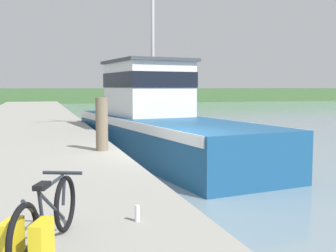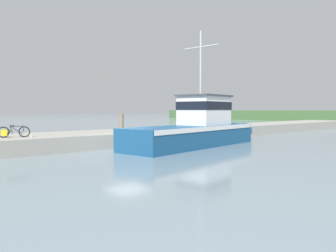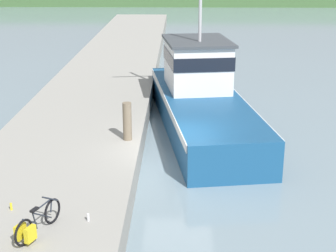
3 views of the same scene
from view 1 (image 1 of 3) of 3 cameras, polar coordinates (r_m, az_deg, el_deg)
name	(u,v)px [view 1 (image 1 of 3)]	position (r m, az deg, el deg)	size (l,w,h in m)	color
ground_plane	(178,189)	(10.92, 1.35, -8.47)	(320.00, 320.00, 0.00)	gray
dock_pier	(10,180)	(10.31, -20.66, -6.91)	(5.39, 80.00, 0.96)	gray
far_shoreline	(231,95)	(77.44, 8.48, 4.20)	(180.00, 5.00, 2.40)	#426638
fishing_boat_main	(156,121)	(16.21, -1.67, 0.71)	(4.93, 14.08, 8.24)	navy
bicycle_touring	(41,224)	(4.33, -16.87, -12.59)	(0.82, 1.65, 0.71)	black
mooring_post	(102,124)	(10.97, -8.96, 0.25)	(0.32, 0.32, 1.37)	#756651
water_bottle_by_bike	(137,213)	(5.26, -4.18, -11.72)	(0.06, 0.06, 0.20)	silver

